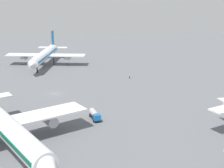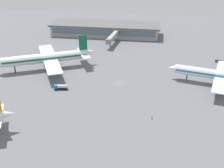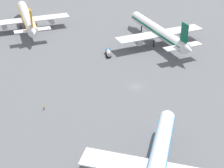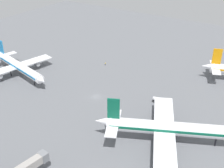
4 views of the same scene
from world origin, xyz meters
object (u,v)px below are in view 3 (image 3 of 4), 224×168
Objects in this scene: airplane_taxiing at (158,164)px; fuel_truck at (108,53)px; airplane_distant at (159,31)px; ground_crew_worker at (44,108)px; airplane_at_gate at (27,18)px.

airplane_taxiing is 7.46× the size of fuel_truck.
airplane_distant is 31.11× the size of ground_crew_worker.
airplane_at_gate is 8.05× the size of fuel_truck.
fuel_truck is (74.30, 15.67, -4.05)m from airplane_taxiing.
ground_crew_worker is at bearing 62.50° from airplane_taxiing.
fuel_truck is at bearing 24.92° from airplane_taxiing.
ground_crew_worker is at bearing 146.49° from fuel_truck.
airplane_at_gate is 121.92m from airplane_taxiing.
ground_crew_worker is at bearing 117.43° from airplane_distant.
fuel_truck is 3.90× the size of ground_crew_worker.
airplane_at_gate is 79.41m from ground_crew_worker.
fuel_truck is at bearing -147.30° from airplane_at_gate.
airplane_at_gate is 1.08× the size of airplane_taxiing.
airplane_at_gate is at bearing 50.19° from airplane_distant.
airplane_distant is 7.98× the size of fuel_truck.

